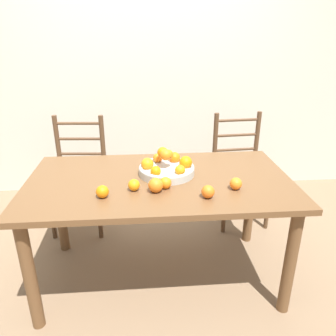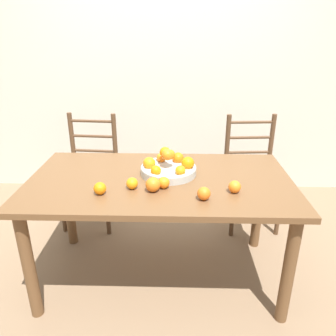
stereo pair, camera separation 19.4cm
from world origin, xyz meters
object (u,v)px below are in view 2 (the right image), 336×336
object	(u,v)px
orange_loose_0	(164,183)
orange_loose_3	(100,188)
orange_loose_4	(132,183)
orange_loose_5	(235,187)
orange_loose_1	(204,194)
chair_right	(251,173)
fruit_bowl	(169,167)
orange_loose_2	(153,185)
chair_left	(91,172)

from	to	relation	value
orange_loose_0	orange_loose_3	world-z (taller)	orange_loose_3
orange_loose_4	orange_loose_5	distance (m)	0.58
orange_loose_1	orange_loose_3	world-z (taller)	orange_loose_1
orange_loose_3	chair_right	size ratio (longest dim) A/B	0.07
fruit_bowl	orange_loose_5	bearing A→B (deg)	-33.81
orange_loose_2	fruit_bowl	bearing A→B (deg)	71.84
orange_loose_0	orange_loose_2	bearing A→B (deg)	-143.90
orange_loose_2	orange_loose_3	xyz separation A→B (m)	(-0.29, -0.04, -0.01)
orange_loose_3	fruit_bowl	bearing A→B (deg)	38.13
orange_loose_5	chair_right	xyz separation A→B (m)	(0.31, 0.90, -0.31)
fruit_bowl	chair_left	size ratio (longest dim) A/B	0.37
orange_loose_3	orange_loose_5	world-z (taller)	same
orange_loose_4	chair_right	distance (m)	1.28
orange_loose_2	chair_left	distance (m)	1.13
chair_right	chair_left	bearing A→B (deg)	175.87
orange_loose_2	orange_loose_3	world-z (taller)	orange_loose_2
orange_loose_0	fruit_bowl	bearing A→B (deg)	83.65
fruit_bowl	orange_loose_5	xyz separation A→B (m)	(0.37, -0.25, -0.01)
orange_loose_0	chair_right	world-z (taller)	chair_right
orange_loose_0	orange_loose_5	xyz separation A→B (m)	(0.40, -0.04, 0.00)
fruit_bowl	orange_loose_0	world-z (taller)	fruit_bowl
fruit_bowl	orange_loose_0	size ratio (longest dim) A/B	5.09
orange_loose_2	chair_right	world-z (taller)	chair_right
orange_loose_2	orange_loose_4	xyz separation A→B (m)	(-0.12, 0.03, -0.01)
orange_loose_1	chair_left	bearing A→B (deg)	131.58
orange_loose_2	orange_loose_5	size ratio (longest dim) A/B	1.19
orange_loose_4	orange_loose_2	bearing A→B (deg)	-13.80
orange_loose_2	orange_loose_5	xyz separation A→B (m)	(0.45, -0.00, -0.01)
orange_loose_0	orange_loose_2	xyz separation A→B (m)	(-0.06, -0.04, 0.01)
orange_loose_1	orange_loose_2	size ratio (longest dim) A/B	0.86
fruit_bowl	orange_loose_4	size ratio (longest dim) A/B	5.21
fruit_bowl	orange_loose_3	xyz separation A→B (m)	(-0.37, -0.29, -0.01)
orange_loose_0	orange_loose_3	size ratio (longest dim) A/B	0.98
orange_loose_1	chair_right	world-z (taller)	chair_right
orange_loose_0	orange_loose_5	distance (m)	0.40
orange_loose_1	orange_loose_2	xyz separation A→B (m)	(-0.28, 0.09, 0.01)
orange_loose_3	chair_right	bearing A→B (deg)	41.86
orange_loose_0	chair_left	world-z (taller)	chair_left
chair_left	orange_loose_3	bearing A→B (deg)	-67.35
orange_loose_0	orange_loose_2	world-z (taller)	orange_loose_2
orange_loose_4	chair_left	xyz separation A→B (m)	(-0.48, 0.87, -0.31)
chair_left	orange_loose_0	bearing A→B (deg)	-48.08
orange_loose_5	orange_loose_3	bearing A→B (deg)	-176.86
orange_loose_2	chair_left	xyz separation A→B (m)	(-0.60, 0.90, -0.32)
fruit_bowl	orange_loose_4	bearing A→B (deg)	-132.84
fruit_bowl	orange_loose_1	distance (m)	0.39
orange_loose_4	chair_right	size ratio (longest dim) A/B	0.07
orange_loose_1	orange_loose_4	size ratio (longest dim) A/B	1.08
orange_loose_0	orange_loose_1	xyz separation A→B (m)	(0.22, -0.13, 0.00)
orange_loose_1	orange_loose_4	distance (m)	0.42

